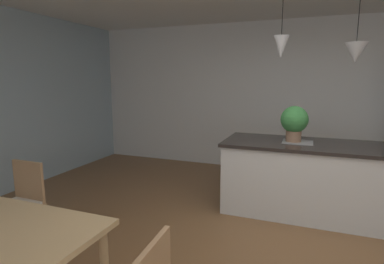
{
  "coord_description": "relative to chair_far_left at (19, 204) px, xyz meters",
  "views": [
    {
      "loc": [
        0.1,
        -2.57,
        1.67
      ],
      "look_at": [
        -1.11,
        0.57,
        1.1
      ],
      "focal_mm": 29.0,
      "sensor_mm": 36.0,
      "label": 1
    }
  ],
  "objects": [
    {
      "name": "pendant_over_island_aux",
      "position": [
        3.04,
        1.93,
        1.5
      ],
      "size": [
        0.25,
        0.25,
        0.84
      ],
      "color": "black"
    },
    {
      "name": "kitchen_island",
      "position": [
        2.63,
        1.93,
        -0.01
      ],
      "size": [
        2.1,
        0.91,
        0.91
      ],
      "color": "silver",
      "rests_on": "ground_plane"
    },
    {
      "name": "wall_back_kitchen",
      "position": [
        2.51,
        3.77,
        0.88
      ],
      "size": [
        10.0,
        0.12,
        2.7
      ],
      "primitive_type": "cube",
      "color": "silver",
      "rests_on": "ground_plane"
    },
    {
      "name": "pendant_over_island_main",
      "position": [
        2.22,
        1.93,
        1.59
      ],
      "size": [
        0.18,
        0.18,
        0.77
      ],
      "color": "black"
    },
    {
      "name": "chair_far_left",
      "position": [
        0.0,
        0.0,
        0.0
      ],
      "size": [
        0.4,
        0.4,
        0.87
      ],
      "color": "#A87F56",
      "rests_on": "ground_plane"
    },
    {
      "name": "potted_plant_on_island",
      "position": [
        2.42,
        1.93,
        0.69
      ],
      "size": [
        0.33,
        0.33,
        0.45
      ],
      "color": "#8C664C",
      "rests_on": "kitchen_island"
    }
  ]
}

